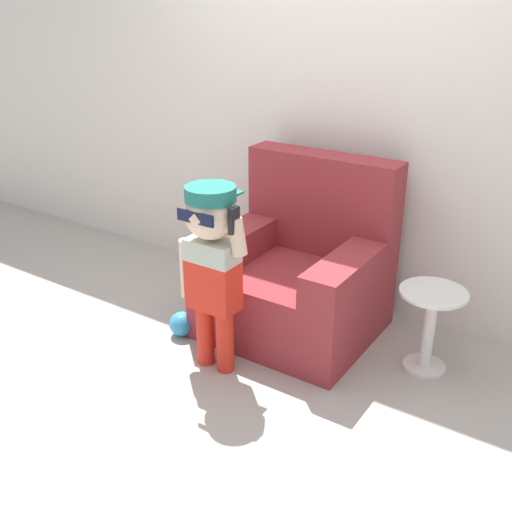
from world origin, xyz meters
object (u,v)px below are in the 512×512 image
side_table (430,322)px  toy_ball (182,324)px  armchair (299,273)px  person_child (212,251)px

side_table → toy_ball: (-1.34, -0.47, -0.21)m
armchair → person_child: (-0.16, -0.64, 0.33)m
toy_ball → person_child: bearing=-22.1°
armchair → toy_ball: armchair is taller
armchair → side_table: (0.81, -0.02, -0.07)m
person_child → side_table: size_ratio=2.19×
armchair → toy_ball: bearing=-137.0°
armchair → toy_ball: 0.77m
toy_ball → armchair: bearing=43.0°
armchair → person_child: person_child is taller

